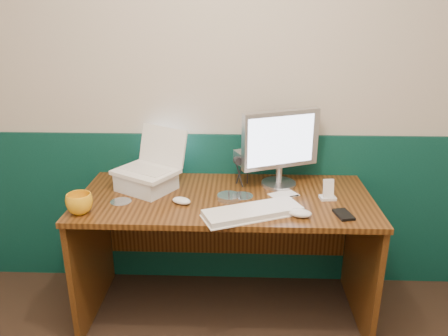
{
  "coord_description": "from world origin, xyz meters",
  "views": [
    {
      "loc": [
        0.11,
        -0.8,
        1.71
      ],
      "look_at": [
        0.04,
        1.23,
        0.97
      ],
      "focal_mm": 35.0,
      "sensor_mm": 36.0,
      "label": 1
    }
  ],
  "objects_px": {
    "laptop": "(144,151)",
    "keyboard": "(253,212)",
    "mug": "(79,204)",
    "camcorder": "(242,170)",
    "monitor": "(280,148)",
    "desk": "(225,256)"
  },
  "relations": [
    {
      "from": "camcorder",
      "to": "keyboard",
      "type": "bearing_deg",
      "value": -107.2
    },
    {
      "from": "monitor",
      "to": "mug",
      "type": "relative_size",
      "value": 3.48
    },
    {
      "from": "mug",
      "to": "monitor",
      "type": "bearing_deg",
      "value": 21.78
    },
    {
      "from": "keyboard",
      "to": "mug",
      "type": "distance_m",
      "value": 0.86
    },
    {
      "from": "camcorder",
      "to": "laptop",
      "type": "bearing_deg",
      "value": 165.46
    },
    {
      "from": "laptop",
      "to": "mug",
      "type": "distance_m",
      "value": 0.45
    },
    {
      "from": "keyboard",
      "to": "monitor",
      "type": "bearing_deg",
      "value": 45.25
    },
    {
      "from": "desk",
      "to": "mug",
      "type": "height_order",
      "value": "mug"
    },
    {
      "from": "desk",
      "to": "laptop",
      "type": "bearing_deg",
      "value": 170.13
    },
    {
      "from": "laptop",
      "to": "keyboard",
      "type": "distance_m",
      "value": 0.7
    },
    {
      "from": "laptop",
      "to": "monitor",
      "type": "xyz_separation_m",
      "value": [
        0.75,
        0.1,
        -0.0
      ]
    },
    {
      "from": "desk",
      "to": "camcorder",
      "type": "relative_size",
      "value": 8.69
    },
    {
      "from": "monitor",
      "to": "mug",
      "type": "height_order",
      "value": "monitor"
    },
    {
      "from": "monitor",
      "to": "keyboard",
      "type": "xyz_separation_m",
      "value": [
        -0.16,
        -0.4,
        -0.21
      ]
    },
    {
      "from": "monitor",
      "to": "camcorder",
      "type": "distance_m",
      "value": 0.25
    },
    {
      "from": "mug",
      "to": "desk",
      "type": "bearing_deg",
      "value": 18.01
    },
    {
      "from": "laptop",
      "to": "keyboard",
      "type": "height_order",
      "value": "laptop"
    },
    {
      "from": "laptop",
      "to": "monitor",
      "type": "relative_size",
      "value": 0.71
    },
    {
      "from": "laptop",
      "to": "monitor",
      "type": "bearing_deg",
      "value": 38.53
    },
    {
      "from": "mug",
      "to": "camcorder",
      "type": "xyz_separation_m",
      "value": [
        0.81,
        0.41,
        0.04
      ]
    },
    {
      "from": "laptop",
      "to": "camcorder",
      "type": "relative_size",
      "value": 1.76
    },
    {
      "from": "desk",
      "to": "monitor",
      "type": "relative_size",
      "value": 3.51
    }
  ]
}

